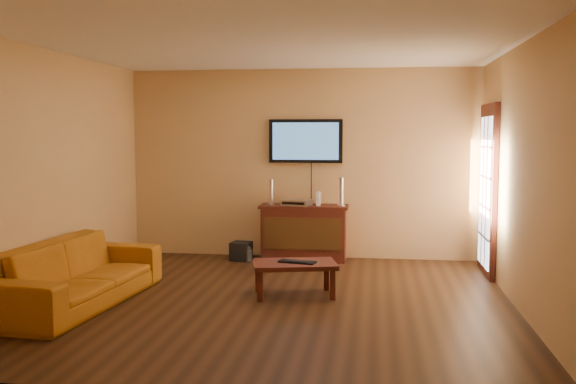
% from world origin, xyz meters
% --- Properties ---
extents(ground_plane, '(5.00, 5.00, 0.00)m').
position_xyz_m(ground_plane, '(0.00, 0.00, 0.00)').
color(ground_plane, black).
rests_on(ground_plane, ground).
extents(room_walls, '(5.00, 5.00, 5.00)m').
position_xyz_m(room_walls, '(0.00, 0.62, 1.69)').
color(room_walls, tan).
rests_on(room_walls, ground).
extents(french_door, '(0.07, 1.02, 2.22)m').
position_xyz_m(french_door, '(2.46, 1.70, 1.05)').
color(french_door, '#3D140E').
rests_on(french_door, ground).
extents(media_console, '(1.24, 0.47, 0.78)m').
position_xyz_m(media_console, '(0.06, 2.26, 0.39)').
color(media_console, '#3D140E').
rests_on(media_console, ground).
extents(television, '(1.05, 0.08, 0.62)m').
position_xyz_m(television, '(0.06, 2.45, 1.68)').
color(television, black).
rests_on(television, ground).
extents(coffee_table, '(1.00, 0.73, 0.38)m').
position_xyz_m(coffee_table, '(0.18, 0.25, 0.32)').
color(coffee_table, '#3D140E').
rests_on(coffee_table, ground).
extents(sofa, '(0.86, 2.33, 0.89)m').
position_xyz_m(sofa, '(-2.03, -0.41, 0.45)').
color(sofa, '#A96112').
rests_on(sofa, ground).
extents(speaker_left, '(0.10, 0.10, 0.36)m').
position_xyz_m(speaker_left, '(-0.41, 2.25, 0.95)').
color(speaker_left, silver).
rests_on(speaker_left, media_console).
extents(speaker_right, '(0.11, 0.11, 0.40)m').
position_xyz_m(speaker_right, '(0.58, 2.22, 0.96)').
color(speaker_right, silver).
rests_on(speaker_right, media_console).
extents(av_receiver, '(0.44, 0.36, 0.09)m').
position_xyz_m(av_receiver, '(-0.04, 2.20, 0.82)').
color(av_receiver, silver).
rests_on(av_receiver, media_console).
extents(game_console, '(0.06, 0.15, 0.20)m').
position_xyz_m(game_console, '(0.26, 2.23, 0.88)').
color(game_console, white).
rests_on(game_console, media_console).
extents(subwoofer, '(0.30, 0.30, 0.26)m').
position_xyz_m(subwoofer, '(-0.82, 2.10, 0.13)').
color(subwoofer, black).
rests_on(subwoofer, ground).
extents(bottle, '(0.08, 0.08, 0.23)m').
position_xyz_m(bottle, '(-0.67, 1.94, 0.10)').
color(bottle, white).
rests_on(bottle, ground).
extents(keyboard, '(0.43, 0.24, 0.02)m').
position_xyz_m(keyboard, '(0.21, 0.23, 0.39)').
color(keyboard, black).
rests_on(keyboard, coffee_table).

